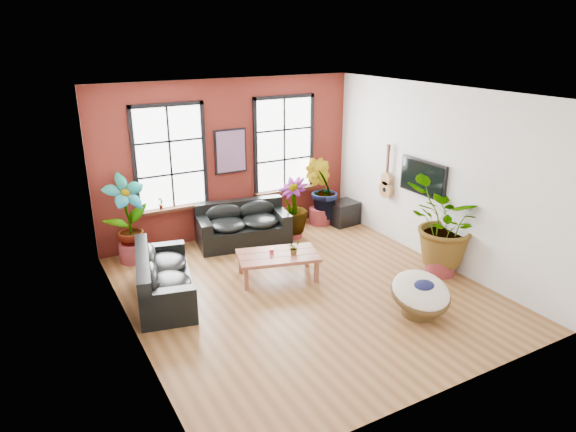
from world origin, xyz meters
name	(u,v)px	position (x,y,z in m)	size (l,w,h in m)	color
room	(301,197)	(0.00, 0.15, 1.75)	(6.04, 6.54, 3.54)	brown
sofa_back	(242,225)	(-0.03, 2.60, 0.41)	(2.10, 1.27, 0.90)	black
sofa_left	(161,279)	(-2.31, 0.98, 0.38)	(1.34, 2.27, 0.84)	black
coffee_table	(278,257)	(-0.16, 0.71, 0.43)	(1.67, 1.23, 0.58)	brown
papasan_chair	(421,294)	(1.24, -1.63, 0.38)	(1.14, 1.15, 0.74)	#523B1D
poster	(231,151)	(0.00, 3.18, 1.95)	(0.74, 0.06, 0.98)	black
tv_wall_unit	(412,179)	(2.93, 0.60, 1.54)	(0.13, 1.86, 1.20)	black
media_box	(343,213)	(2.59, 2.50, 0.28)	(0.72, 0.62, 0.56)	black
pot_back_left	(133,252)	(-2.39, 2.81, 0.19)	(0.64, 0.64, 0.39)	maroon
pot_back_right	(320,215)	(2.13, 2.80, 0.20)	(0.71, 0.71, 0.40)	maroon
pot_right_wall	(440,263)	(2.66, -0.66, 0.21)	(0.62, 0.62, 0.42)	maroon
pot_mid	(292,230)	(1.08, 2.36, 0.18)	(0.53, 0.53, 0.36)	maroon
floor_plant_back_left	(128,216)	(-2.41, 2.82, 0.99)	(0.88, 0.60, 1.67)	#153C10
floor_plant_back_right	(321,189)	(2.14, 2.79, 0.86)	(0.79, 0.63, 1.43)	#153C10
floor_plant_right_wall	(446,224)	(2.69, -0.67, 1.01)	(1.53, 1.33, 1.70)	#153C10
floor_plant_mid	(293,206)	(1.08, 2.32, 0.76)	(0.69, 0.69, 1.24)	#153C10
table_plant	(294,248)	(0.11, 0.57, 0.61)	(0.23, 0.20, 0.25)	#153C10
sill_plant_left	(161,203)	(-1.65, 3.13, 1.04)	(0.14, 0.10, 0.27)	#153C10
sill_plant_right	(299,182)	(1.70, 3.13, 1.04)	(0.15, 0.15, 0.27)	#153C10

